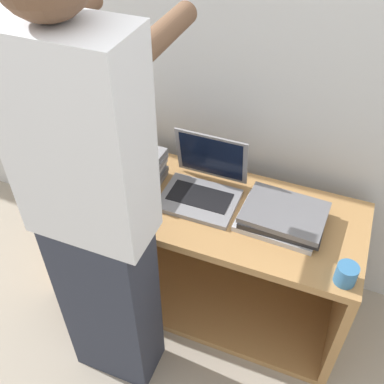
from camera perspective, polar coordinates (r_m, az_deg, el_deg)
name	(u,v)px	position (r m, az deg, el deg)	size (l,w,h in m)	color
ground_plane	(178,335)	(2.24, -1.82, -17.72)	(12.00, 12.00, 0.00)	#9E9384
wall_back	(234,40)	(1.87, 5.32, 18.69)	(8.00, 0.05, 2.40)	silver
cart	(203,242)	(2.16, 1.42, -6.37)	(1.38, 0.52, 0.64)	#A87A47
laptop_open	(203,185)	(1.88, 1.42, 0.85)	(0.32, 0.29, 0.25)	gray
laptop_stack_left	(123,169)	(1.96, -8.72, 2.92)	(0.34, 0.26, 0.14)	gray
laptop_stack_right	(282,217)	(1.81, 11.41, -3.08)	(0.34, 0.26, 0.07)	#B7B7BC
person	(94,216)	(1.50, -12.31, -3.02)	(0.40, 0.54, 1.77)	#2D3342
mug	(346,274)	(1.67, 18.99, -9.84)	(0.08, 0.08, 0.08)	teal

